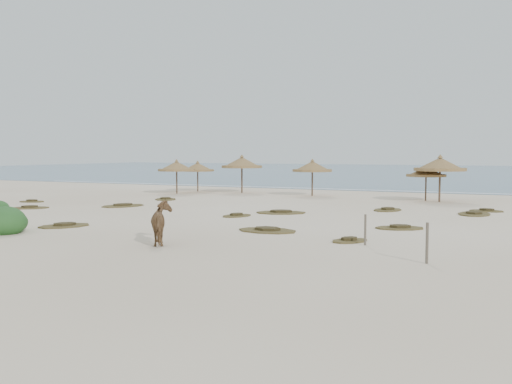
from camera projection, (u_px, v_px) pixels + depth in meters
ground at (210, 227)px, 24.48m from camera, size 160.00×160.00×0.00m
ocean at (445, 172)px, 91.91m from camera, size 200.00×100.00×0.01m
foam_line at (367, 190)px, 47.85m from camera, size 70.00×0.60×0.01m
palapa_0 at (198, 167)px, 46.55m from camera, size 3.22×3.22×2.52m
palapa_1 at (177, 167)px, 43.95m from camera, size 2.93×2.93×2.68m
palapa_2 at (242, 163)px, 44.77m from camera, size 3.30×3.30×3.03m
palapa_3 at (312, 167)px, 41.67m from camera, size 3.37×3.37×2.73m
palapa_4 at (426, 172)px, 37.55m from camera, size 3.02×3.02×2.45m
palapa_5 at (440, 165)px, 36.56m from camera, size 4.30×4.30×3.07m
horse at (163, 223)px, 19.81m from camera, size 1.74×1.90×1.50m
fence_post_near at (365, 230)px, 19.61m from camera, size 0.08×0.08×1.07m
fence_post_far at (427, 243)px, 16.36m from camera, size 0.09×0.09×1.19m
scrub_0 at (30, 207)px, 32.53m from camera, size 2.52×2.32×0.16m
scrub_1 at (123, 205)px, 33.75m from camera, size 2.57×3.11×0.16m
scrub_2 at (237, 215)px, 28.46m from camera, size 1.55×1.96×0.16m
scrub_3 at (281, 212)px, 29.95m from camera, size 3.10×2.62×0.16m
scrub_4 at (400, 228)px, 23.87m from camera, size 2.44×2.14×0.16m
scrub_5 at (474, 214)px, 29.25m from camera, size 1.60×2.46×0.16m
scrub_6 at (166, 199)px, 38.43m from camera, size 2.37×2.57×0.16m
scrub_7 at (388, 210)px, 31.35m from camera, size 1.64×2.31×0.16m
scrub_8 at (32, 201)px, 36.66m from camera, size 1.88×1.42×0.16m
scrub_9 at (267, 230)px, 23.08m from camera, size 2.50×1.64×0.16m
scrub_10 at (487, 211)px, 30.81m from camera, size 1.84×1.27×0.16m
scrub_11 at (64, 225)px, 24.56m from camera, size 2.29×2.62×0.16m
scrub_12 at (349, 240)px, 20.42m from camera, size 1.57×1.77×0.16m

